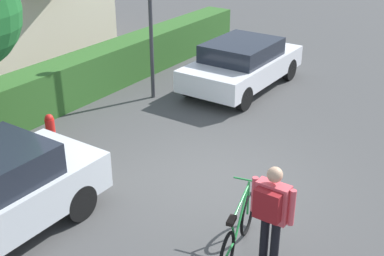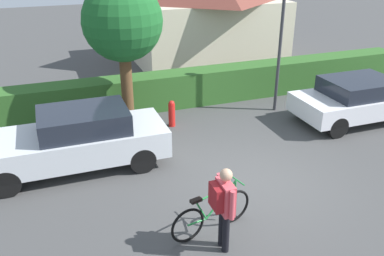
% 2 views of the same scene
% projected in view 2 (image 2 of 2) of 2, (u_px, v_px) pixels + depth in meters
% --- Properties ---
extents(ground_plane, '(60.00, 60.00, 0.00)m').
position_uv_depth(ground_plane, '(252.00, 181.00, 9.67)').
color(ground_plane, '#434343').
extents(hedge_row, '(17.28, 0.90, 1.14)m').
position_uv_depth(hedge_row, '(181.00, 88.00, 13.85)').
color(hedge_row, '#2F5F25').
rests_on(hedge_row, ground).
extents(house_distant, '(6.57, 5.17, 4.92)m').
position_uv_depth(house_distant, '(204.00, 3.00, 18.25)').
color(house_distant, beige).
rests_on(house_distant, ground).
extents(parked_car_near, '(4.47, 1.72, 1.49)m').
position_uv_depth(parked_car_near, '(75.00, 139.00, 9.91)').
color(parked_car_near, silver).
rests_on(parked_car_near, ground).
extents(parked_car_far, '(3.96, 1.83, 1.34)m').
position_uv_depth(parked_car_far, '(359.00, 99.00, 12.57)').
color(parked_car_far, silver).
rests_on(parked_car_far, ground).
extents(bicycle, '(1.77, 0.59, 0.99)m').
position_uv_depth(bicycle, '(212.00, 214.00, 7.86)').
color(bicycle, black).
rests_on(bicycle, ground).
extents(person_rider, '(0.35, 0.67, 1.66)m').
position_uv_depth(person_rider, '(223.00, 202.00, 7.15)').
color(person_rider, black).
rests_on(person_rider, ground).
extents(street_lamp, '(0.28, 0.28, 3.83)m').
position_uv_depth(street_lamp, '(281.00, 33.00, 12.59)').
color(street_lamp, '#38383D').
rests_on(street_lamp, ground).
extents(tree_kerbside, '(2.25, 2.25, 4.20)m').
position_uv_depth(tree_kerbside, '(122.00, 23.00, 11.42)').
color(tree_kerbside, brown).
rests_on(tree_kerbside, ground).
extents(fire_hydrant, '(0.20, 0.20, 0.81)m').
position_uv_depth(fire_hydrant, '(172.00, 113.00, 12.31)').
color(fire_hydrant, red).
rests_on(fire_hydrant, ground).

